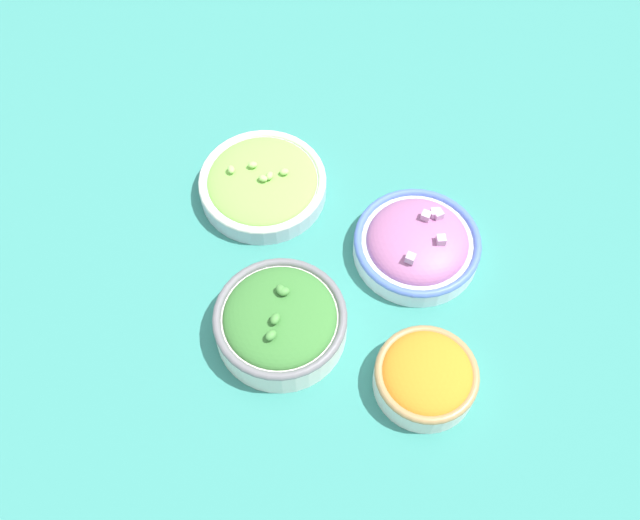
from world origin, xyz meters
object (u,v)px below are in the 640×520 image
at_px(bowl_red_onion, 417,243).
at_px(bowl_carrots, 426,376).
at_px(bowl_lettuce, 263,183).
at_px(bowl_broccoli, 280,321).

relative_size(bowl_red_onion, bowl_carrots, 1.36).
xyz_separation_m(bowl_red_onion, bowl_carrots, (-0.07, 0.20, 0.01)).
bearing_deg(bowl_lettuce, bowl_red_onion, 174.25).
bearing_deg(bowl_red_onion, bowl_carrots, 108.72).
relative_size(bowl_broccoli, bowl_carrots, 1.33).
height_order(bowl_red_onion, bowl_lettuce, bowl_red_onion).
bearing_deg(bowl_broccoli, bowl_carrots, 177.74).
distance_m(bowl_broccoli, bowl_lettuce, 0.25).
bearing_deg(bowl_carrots, bowl_broccoli, -2.26).
bearing_deg(bowl_broccoli, bowl_red_onion, -126.87).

